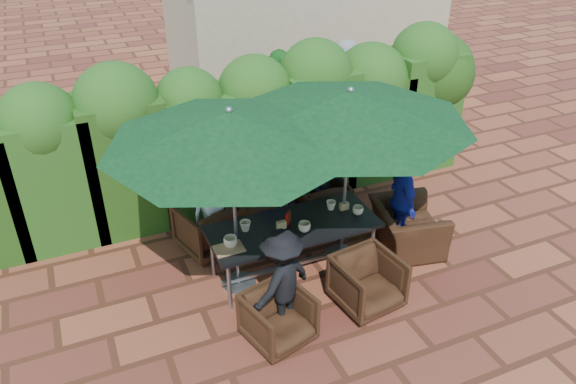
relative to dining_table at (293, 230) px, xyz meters
name	(u,v)px	position (x,y,z in m)	size (l,w,h in m)	color
ground	(285,286)	(-0.21, -0.23, -0.67)	(80.00, 80.00, 0.00)	brown
dining_table	(293,230)	(0.00, 0.00, 0.00)	(2.18, 0.90, 0.75)	black
umbrella_left	(230,128)	(-0.74, 0.05, 1.54)	(2.91, 2.91, 2.46)	gray
umbrella_right	(350,106)	(0.76, 0.06, 1.54)	(3.02, 3.02, 2.46)	gray
chair_far_left	(208,225)	(-0.86, 0.96, -0.28)	(0.76, 0.71, 0.78)	black
chair_far_mid	(260,214)	(-0.10, 0.94, -0.30)	(0.73, 0.68, 0.75)	black
chair_far_right	(320,199)	(0.86, 0.96, -0.29)	(0.74, 0.70, 0.76)	black
chair_near_left	(278,316)	(-0.64, -1.06, -0.32)	(0.68, 0.64, 0.70)	black
chair_near_right	(368,280)	(0.58, -0.94, -0.30)	(0.73, 0.68, 0.75)	black
chair_end_right	(408,221)	(1.70, -0.12, -0.24)	(1.00, 0.65, 0.87)	black
adult_far_left	(212,211)	(-0.79, 0.96, -0.08)	(0.58, 0.35, 1.18)	white
adult_far_mid	(268,194)	(0.03, 0.92, 0.03)	(0.51, 0.41, 1.41)	#1E29A4
adult_far_right	(324,185)	(0.92, 0.95, -0.04)	(0.61, 0.37, 1.26)	black
adult_near_left	(282,281)	(-0.52, -0.87, -0.01)	(0.85, 0.39, 1.32)	black
adult_end_right	(403,201)	(1.66, -0.01, 0.04)	(0.83, 0.42, 1.42)	#1E29A4
child_left	(234,213)	(-0.44, 1.08, -0.27)	(0.29, 0.24, 0.82)	#EB538C
child_right	(296,198)	(0.55, 1.12, -0.29)	(0.28, 0.22, 0.77)	#794392
pedestrian_a	(280,93)	(1.54, 4.11, 0.18)	(1.60, 0.57, 1.72)	#238227
pedestrian_b	(304,89)	(2.15, 4.27, 0.11)	(0.75, 0.46, 1.57)	#EB538C
pedestrian_c	(345,85)	(2.89, 3.94, 0.22)	(1.14, 0.52, 1.78)	gray
cup_a	(231,242)	(-0.87, -0.12, 0.14)	(0.17, 0.17, 0.13)	beige
cup_b	(245,226)	(-0.59, 0.13, 0.14)	(0.14, 0.14, 0.13)	beige
cup_c	(304,227)	(0.07, -0.18, 0.14)	(0.16, 0.16, 0.12)	beige
cup_d	(331,205)	(0.61, 0.14, 0.14)	(0.13, 0.13, 0.12)	beige
cup_e	(358,210)	(0.88, -0.10, 0.13)	(0.14, 0.14, 0.11)	beige
ketchup_bottle	(287,220)	(-0.07, 0.03, 0.16)	(0.04, 0.04, 0.17)	#B20C0A
sauce_bottle	(289,216)	(-0.02, 0.09, 0.16)	(0.04, 0.04, 0.17)	#4C230C
serving_tray	(229,249)	(-0.91, -0.17, 0.09)	(0.35, 0.25, 0.02)	#AD7C53
number_block_left	(281,225)	(-0.16, -0.01, 0.13)	(0.12, 0.06, 0.10)	tan
number_block_right	(344,206)	(0.77, 0.07, 0.13)	(0.12, 0.06, 0.10)	tan
hedge_wall	(218,124)	(-0.30, 2.09, 0.69)	(9.10, 1.60, 2.51)	#1B370F
building	(305,15)	(3.29, 6.76, 0.93)	(6.20, 3.08, 3.20)	#BDAE8C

